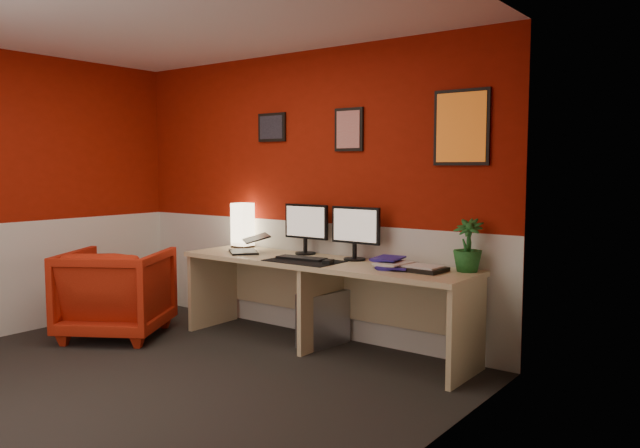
{
  "coord_description": "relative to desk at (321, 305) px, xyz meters",
  "views": [
    {
      "loc": [
        3.47,
        -2.62,
        1.49
      ],
      "look_at": [
        0.6,
        1.21,
        1.05
      ],
      "focal_mm": 35.05,
      "sensor_mm": 36.0,
      "label": 1
    }
  ],
  "objects": [
    {
      "name": "ground",
      "position": [
        -0.46,
        -1.41,
        -0.36
      ],
      "size": [
        4.0,
        3.5,
        0.01
      ],
      "primitive_type": "cube",
      "color": "black",
      "rests_on": "ground"
    },
    {
      "name": "ceiling",
      "position": [
        -0.46,
        -1.41,
        2.13
      ],
      "size": [
        4.0,
        3.5,
        0.01
      ],
      "primitive_type": "cube",
      "color": "white",
      "rests_on": "ground"
    },
    {
      "name": "wall_back",
      "position": [
        -0.46,
        0.34,
        0.89
      ],
      "size": [
        4.0,
        0.01,
        2.5
      ],
      "primitive_type": "cube",
      "color": "maroon",
      "rests_on": "ground"
    },
    {
      "name": "wall_right",
      "position": [
        1.54,
        -1.41,
        0.89
      ],
      "size": [
        0.01,
        3.5,
        2.5
      ],
      "primitive_type": "cube",
      "color": "maroon",
      "rests_on": "ground"
    },
    {
      "name": "wainscot_back",
      "position": [
        -0.46,
        0.34,
        0.14
      ],
      "size": [
        4.0,
        0.01,
        1.0
      ],
      "primitive_type": "cube",
      "color": "silver",
      "rests_on": "ground"
    },
    {
      "name": "wainscot_left",
      "position": [
        -2.46,
        -1.41,
        0.14
      ],
      "size": [
        0.01,
        3.5,
        1.0
      ],
      "primitive_type": "cube",
      "color": "silver",
      "rests_on": "ground"
    },
    {
      "name": "wainscot_right",
      "position": [
        1.53,
        -1.41,
        0.14
      ],
      "size": [
        0.01,
        3.5,
        1.0
      ],
      "primitive_type": "cube",
      "color": "silver",
      "rests_on": "ground"
    },
    {
      "name": "desk",
      "position": [
        0.0,
        0.0,
        0.0
      ],
      "size": [
        2.6,
        0.65,
        0.73
      ],
      "primitive_type": "cube",
      "color": "#D3B487",
      "rests_on": "ground"
    },
    {
      "name": "shoji_lamp",
      "position": [
        -1.09,
        0.21,
        0.56
      ],
      "size": [
        0.16,
        0.16,
        0.4
      ],
      "primitive_type": "cube",
      "color": "#FFE5B2",
      "rests_on": "desk"
    },
    {
      "name": "laptop",
      "position": [
        -0.82,
        -0.05,
        0.47
      ],
      "size": [
        0.4,
        0.39,
        0.22
      ],
      "primitive_type": "cube",
      "rotation": [
        0.0,
        0.0,
        -0.69
      ],
      "color": "black",
      "rests_on": "desk"
    },
    {
      "name": "monitor_left",
      "position": [
        -0.33,
        0.21,
        0.66
      ],
      "size": [
        0.45,
        0.06,
        0.58
      ],
      "primitive_type": "cube",
      "color": "black",
      "rests_on": "desk"
    },
    {
      "name": "monitor_right",
      "position": [
        0.21,
        0.18,
        0.66
      ],
      "size": [
        0.45,
        0.06,
        0.58
      ],
      "primitive_type": "cube",
      "color": "black",
      "rests_on": "desk"
    },
    {
      "name": "desk_mat",
      "position": [
        -0.09,
        -0.12,
        0.37
      ],
      "size": [
        0.6,
        0.38,
        0.01
      ],
      "primitive_type": "cube",
      "color": "black",
      "rests_on": "desk"
    },
    {
      "name": "keyboard",
      "position": [
        -0.15,
        -0.08,
        0.38
      ],
      "size": [
        0.43,
        0.18,
        0.02
      ],
      "primitive_type": "cube",
      "rotation": [
        0.0,
        0.0,
        0.09
      ],
      "color": "black",
      "rests_on": "desk_mat"
    },
    {
      "name": "mouse",
      "position": [
        0.16,
        -0.13,
        0.39
      ],
      "size": [
        0.08,
        0.11,
        0.03
      ],
      "primitive_type": "cube",
      "rotation": [
        0.0,
        0.0,
        0.2
      ],
      "color": "black",
      "rests_on": "desk_mat"
    },
    {
      "name": "book_bottom",
      "position": [
        0.57,
        -0.0,
        0.38
      ],
      "size": [
        0.3,
        0.37,
        0.03
      ],
      "primitive_type": "imported",
      "rotation": [
        0.0,
        0.0,
        0.21
      ],
      "color": "#2D1F8F",
      "rests_on": "desk"
    },
    {
      "name": "book_middle",
      "position": [
        0.58,
        0.0,
        0.4
      ],
      "size": [
        0.23,
        0.3,
        0.02
      ],
      "primitive_type": "imported",
      "rotation": [
        0.0,
        0.0,
        -0.1
      ],
      "color": "silver",
      "rests_on": "book_bottom"
    },
    {
      "name": "book_top",
      "position": [
        0.5,
        0.03,
        0.43
      ],
      "size": [
        0.24,
        0.3,
        0.03
      ],
      "primitive_type": "imported",
      "rotation": [
        0.0,
        0.0,
        0.14
      ],
      "color": "#2D1F8F",
      "rests_on": "book_middle"
    },
    {
      "name": "zen_tray",
      "position": [
        0.89,
        0.02,
        0.38
      ],
      "size": [
        0.36,
        0.27,
        0.03
      ],
      "primitive_type": "cube",
      "rotation": [
        0.0,
        0.0,
        -0.05
      ],
      "color": "black",
      "rests_on": "desk"
    },
    {
      "name": "potted_plant",
      "position": [
        1.17,
        0.2,
        0.56
      ],
      "size": [
        0.23,
        0.23,
        0.38
      ],
      "primitive_type": "imported",
      "rotation": [
        0.0,
        0.0,
        0.05
      ],
      "color": "#19591E",
      "rests_on": "desk"
    },
    {
      "name": "pc_tower",
      "position": [
        -0.05,
        0.09,
        -0.14
      ],
      "size": [
        0.27,
        0.48,
        0.45
      ],
      "primitive_type": "cube",
      "rotation": [
        0.0,
        0.0,
        -0.15
      ],
      "color": "#99999E",
      "rests_on": "ground"
    },
    {
      "name": "armchair",
      "position": [
        -1.67,
        -0.78,
        0.02
      ],
      "size": [
        1.15,
        1.16,
        0.78
      ],
      "primitive_type": "imported",
      "rotation": [
        0.0,
        0.0,
        3.69
      ],
      "color": "#B12511",
      "rests_on": "ground"
    },
    {
      "name": "art_left",
      "position": [
        -0.81,
        0.33,
        1.49
      ],
      "size": [
        0.32,
        0.02,
        0.26
      ],
      "primitive_type": "cube",
      "color": "black",
      "rests_on": "wall_back"
    },
    {
      "name": "art_center",
      "position": [
        0.04,
        0.33,
        1.44
      ],
      "size": [
        0.28,
        0.02,
        0.36
      ],
      "primitive_type": "cube",
      "color": "red",
      "rests_on": "wall_back"
    },
    {
      "name": "art_right",
      "position": [
        1.05,
        0.33,
        1.42
      ],
      "size": [
        0.44,
        0.02,
        0.56
      ],
      "primitive_type": "cube",
      "color": "orange",
      "rests_on": "wall_back"
    }
  ]
}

